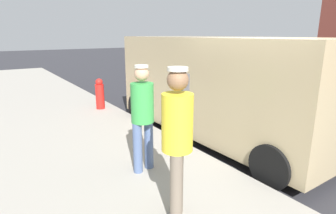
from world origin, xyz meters
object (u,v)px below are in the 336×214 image
pedestrian_in_green (143,112)px  parking_meter_near (183,97)px  pedestrian_in_yellow (177,136)px  fire_hydrant (100,94)px  parked_van (220,84)px

pedestrian_in_green → parking_meter_near: bearing=-169.8°
pedestrian_in_yellow → fire_hydrant: size_ratio=2.02×
pedestrian_in_green → parked_van: parked_van is taller
parking_meter_near → pedestrian_in_yellow: 1.78m
pedestrian_in_green → parked_van: 2.49m
pedestrian_in_yellow → fire_hydrant: 5.29m
parking_meter_near → parked_van: size_ratio=0.29×
parking_meter_near → pedestrian_in_yellow: size_ratio=0.87×
parking_meter_near → pedestrian_in_green: pedestrian_in_green is taller
parking_meter_near → parked_van: bearing=-156.5°
pedestrian_in_yellow → parked_van: 3.31m
pedestrian_in_yellow → parked_van: bearing=-141.9°
pedestrian_in_yellow → parked_van: size_ratio=0.33×
parking_meter_near → pedestrian_in_green: 0.88m
parking_meter_near → fire_hydrant: size_ratio=1.77×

